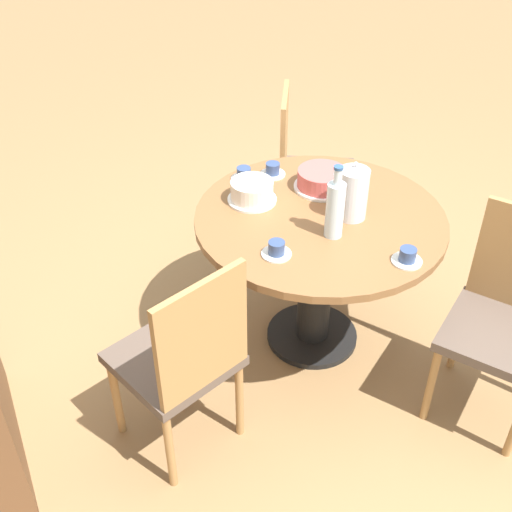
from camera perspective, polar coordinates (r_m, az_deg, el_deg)
ground_plane at (r=3.27m, az=4.97°, el=-7.19°), size 14.00×14.00×0.00m
dining_table at (r=2.91m, az=5.54°, el=0.80°), size 1.10×1.10×0.73m
chair_a at (r=2.82m, az=21.32°, el=-4.97°), size 0.58×0.58×0.94m
chair_b at (r=3.64m, az=4.51°, el=7.76°), size 0.58×0.58×0.94m
chair_c at (r=2.48m, az=-6.50°, el=-8.96°), size 0.53×0.53×0.94m
coffee_pot at (r=2.76m, az=8.61°, el=5.64°), size 0.13×0.13×0.27m
water_bottle at (r=2.62m, az=7.04°, el=4.25°), size 0.08×0.08×0.32m
cake_main at (r=2.99m, az=5.89°, el=6.77°), size 0.26×0.26×0.09m
cake_second at (r=2.87m, az=-0.36°, el=5.74°), size 0.22×0.22×0.10m
cup_a at (r=2.55m, az=1.83°, el=0.56°), size 0.12×0.12×0.06m
cup_b at (r=3.09m, az=1.49°, el=7.62°), size 0.12×0.12×0.06m
cup_c at (r=3.05m, az=-1.10°, el=7.23°), size 0.12×0.12×0.06m
cup_d at (r=2.58m, az=13.30°, el=-0.07°), size 0.12×0.12×0.06m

